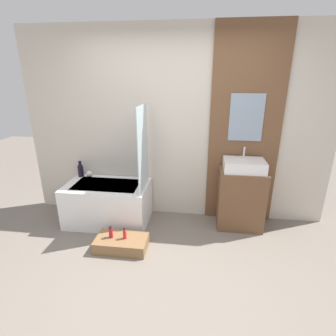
% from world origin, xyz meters
% --- Properties ---
extents(ground_plane, '(12.00, 12.00, 0.00)m').
position_xyz_m(ground_plane, '(0.00, 0.00, 0.00)').
color(ground_plane, slate).
extents(wall_tiled_back, '(4.20, 0.06, 2.60)m').
position_xyz_m(wall_tiled_back, '(0.00, 1.58, 1.30)').
color(wall_tiled_back, beige).
rests_on(wall_tiled_back, ground_plane).
extents(wall_wood_accent, '(0.92, 0.04, 2.60)m').
position_xyz_m(wall_wood_accent, '(0.93, 1.53, 1.31)').
color(wall_wood_accent, brown).
rests_on(wall_wood_accent, ground_plane).
extents(bathtub, '(1.13, 0.67, 0.57)m').
position_xyz_m(bathtub, '(-0.89, 1.19, 0.29)').
color(bathtub, white).
rests_on(bathtub, ground_plane).
extents(glass_shower_screen, '(0.01, 0.55, 1.07)m').
position_xyz_m(glass_shower_screen, '(-0.36, 1.15, 1.10)').
color(glass_shower_screen, silver).
rests_on(glass_shower_screen, bathtub).
extents(wooden_step_bench, '(0.62, 0.35, 0.14)m').
position_xyz_m(wooden_step_bench, '(-0.53, 0.60, 0.07)').
color(wooden_step_bench, olive).
rests_on(wooden_step_bench, ground_plane).
extents(vanity_cabinet, '(0.60, 0.40, 0.81)m').
position_xyz_m(vanity_cabinet, '(0.93, 1.31, 0.41)').
color(vanity_cabinet, brown).
rests_on(vanity_cabinet, ground_plane).
extents(sink, '(0.52, 0.36, 0.29)m').
position_xyz_m(sink, '(0.93, 1.31, 0.88)').
color(sink, white).
rests_on(sink, vanity_cabinet).
extents(vase_tall_dark, '(0.08, 0.08, 0.23)m').
position_xyz_m(vase_tall_dark, '(-1.36, 1.44, 0.66)').
color(vase_tall_dark, black).
rests_on(vase_tall_dark, bathtub).
extents(vase_round_light, '(0.09, 0.09, 0.09)m').
position_xyz_m(vase_round_light, '(-1.24, 1.43, 0.61)').
color(vase_round_light, silver).
rests_on(vase_round_light, bathtub).
extents(bottle_soap_primary, '(0.05, 0.05, 0.15)m').
position_xyz_m(bottle_soap_primary, '(-0.65, 0.60, 0.21)').
color(bottle_soap_primary, '#B21928').
rests_on(bottle_soap_primary, wooden_step_bench).
extents(bottle_soap_secondary, '(0.04, 0.04, 0.15)m').
position_xyz_m(bottle_soap_secondary, '(-0.48, 0.60, 0.21)').
color(bottle_soap_secondary, red).
rests_on(bottle_soap_secondary, wooden_step_bench).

